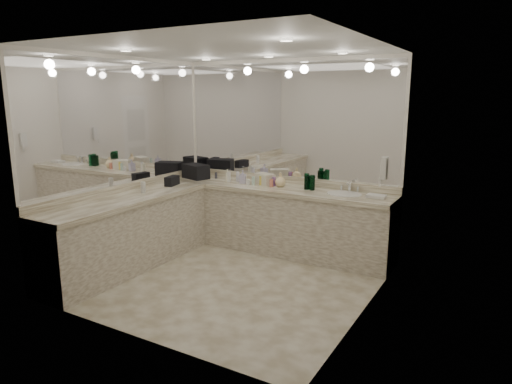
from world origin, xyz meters
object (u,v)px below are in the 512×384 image
Objects in this scene: wall_phone at (384,168)px; soap_bottle_b at (243,177)px; sink at (344,195)px; soap_bottle_a at (228,175)px; hand_towel at (376,196)px; soap_bottle_c at (280,180)px; cream_cosmetic_case at (265,179)px; black_toiletry_bag at (196,171)px.

wall_phone is 1.26× the size of soap_bottle_b.
soap_bottle_a is at bearing -179.19° from sink.
soap_bottle_a is (-1.73, -0.02, 0.09)m from sink.
sink is at bearing 140.43° from wall_phone.
hand_towel is 1.17× the size of soap_bottle_c.
soap_bottle_b is at bearing -141.49° from cream_cosmetic_case.
sink is at bearing 0.90° from soap_bottle_b.
soap_bottle_b and soap_bottle_c have the same top height.
soap_bottle_b is (-1.88, -0.02, 0.08)m from hand_towel.
sink is 1.48m from soap_bottle_b.
black_toiletry_bag is 0.56m from soap_bottle_a.
cream_cosmetic_case is (-1.17, 0.06, 0.08)m from sink.
black_toiletry_bag reaches higher than soap_bottle_a.
cream_cosmetic_case is at bearing 5.17° from black_toiletry_bag.
cream_cosmetic_case is 1.41× the size of soap_bottle_b.
hand_towel is 1.16× the size of soap_bottle_b.
hand_towel is at bearing -1.01° from sink.
soap_bottle_c is (0.26, -0.03, 0.02)m from cream_cosmetic_case.
black_toiletry_bag is at bearing -178.40° from soap_bottle_a.
sink is 1.73m from soap_bottle_a.
sink is 2.29m from black_toiletry_bag.
wall_phone is at bearing -19.19° from soap_bottle_c.
soap_bottle_b is at bearing 167.10° from wall_phone.
soap_bottle_c is at bearing 160.81° from wall_phone.
black_toiletry_bag is (-2.89, 0.46, -0.34)m from wall_phone.
soap_bottle_c is (-1.52, 0.53, -0.35)m from wall_phone.
black_toiletry_bag is 1.12m from cream_cosmetic_case.
soap_bottle_b is at bearing -179.10° from sink.
soap_bottle_b is at bearing -179.51° from hand_towel.
soap_bottle_c is (-0.91, 0.03, 0.10)m from sink.
wall_phone reaches higher than cream_cosmetic_case.
wall_phone is 0.62× the size of black_toiletry_bag.
black_toiletry_bag reaches higher than soap_bottle_c.
soap_bottle_b is at bearing 0.28° from soap_bottle_a.
sink is 0.92m from soap_bottle_c.
wall_phone reaches higher than hand_towel.
soap_bottle_c is at bearing 178.26° from sink.
cream_cosmetic_case is 0.27m from soap_bottle_c.
sink is 1.83× the size of wall_phone.
wall_phone is (0.61, -0.50, 0.46)m from sink.
wall_phone is 1.08× the size of hand_towel.
black_toiletry_bag is 2.03× the size of soap_bottle_c.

